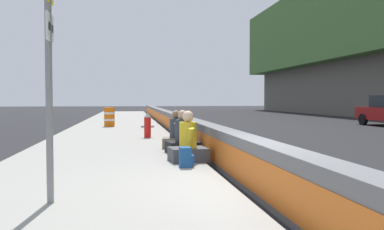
# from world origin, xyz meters

# --- Properties ---
(ground_plane) EXTENTS (160.00, 160.00, 0.00)m
(ground_plane) POSITION_xyz_m (0.00, 0.00, 0.00)
(ground_plane) COLOR #232326
(ground_plane) RESTS_ON ground
(sidewalk_strip) EXTENTS (80.00, 4.40, 0.14)m
(sidewalk_strip) POSITION_xyz_m (0.00, 2.65, 0.07)
(sidewalk_strip) COLOR gray
(sidewalk_strip) RESTS_ON ground_plane
(jersey_barrier) EXTENTS (76.00, 0.45, 0.85)m
(jersey_barrier) POSITION_xyz_m (0.00, 0.00, 0.42)
(jersey_barrier) COLOR slate
(jersey_barrier) RESTS_ON ground_plane
(route_sign_post) EXTENTS (0.44, 0.09, 3.60)m
(route_sign_post) POSITION_xyz_m (-0.54, 3.09, 2.23)
(route_sign_post) COLOR gray
(route_sign_post) RESTS_ON sidewalk_strip
(fire_hydrant) EXTENTS (0.26, 0.46, 0.88)m
(fire_hydrant) POSITION_xyz_m (8.55, 1.41, 0.59)
(fire_hydrant) COLOR red
(fire_hydrant) RESTS_ON sidewalk_strip
(seated_person_foreground) EXTENTS (0.75, 0.86, 1.11)m
(seated_person_foreground) POSITION_xyz_m (2.81, 0.78, 0.49)
(seated_person_foreground) COLOR #424247
(seated_person_foreground) RESTS_ON sidewalk_strip
(seated_person_middle) EXTENTS (0.77, 0.87, 1.09)m
(seated_person_middle) POSITION_xyz_m (4.21, 0.72, 0.48)
(seated_person_middle) COLOR black
(seated_person_middle) RESTS_ON sidewalk_strip
(seated_person_rear) EXTENTS (0.73, 0.83, 1.05)m
(seated_person_rear) POSITION_xyz_m (5.34, 0.76, 0.47)
(seated_person_rear) COLOR #706651
(seated_person_rear) RESTS_ON sidewalk_strip
(backpack) EXTENTS (0.32, 0.28, 0.40)m
(backpack) POSITION_xyz_m (2.05, 0.94, 0.33)
(backpack) COLOR navy
(backpack) RESTS_ON sidewalk_strip
(construction_barrel) EXTENTS (0.54, 0.54, 0.95)m
(construction_barrel) POSITION_xyz_m (14.74, 3.02, 0.62)
(construction_barrel) COLOR orange
(construction_barrel) RESTS_ON sidewalk_strip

